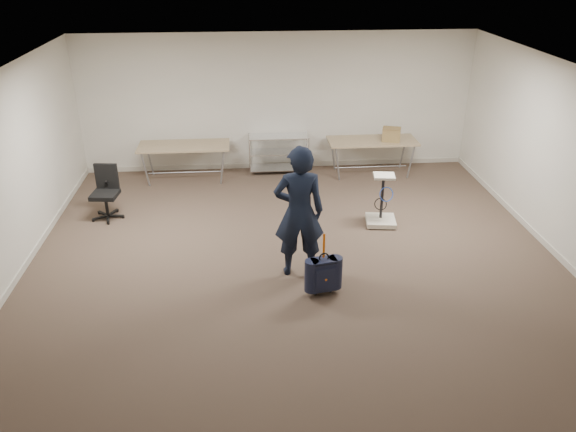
{
  "coord_description": "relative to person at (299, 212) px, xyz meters",
  "views": [
    {
      "loc": [
        -0.71,
        -6.8,
        4.32
      ],
      "look_at": [
        -0.13,
        0.3,
        0.86
      ],
      "focal_mm": 35.0,
      "sensor_mm": 36.0,
      "label": 1
    }
  ],
  "objects": [
    {
      "name": "ground",
      "position": [
        -0.02,
        -0.18,
        -0.97
      ],
      "size": [
        9.0,
        9.0,
        0.0
      ],
      "primitive_type": "plane",
      "color": "#402F27",
      "rests_on": "ground"
    },
    {
      "name": "room_shell",
      "position": [
        -0.02,
        1.2,
        -0.92
      ],
      "size": [
        8.0,
        9.0,
        9.0
      ],
      "color": "white",
      "rests_on": "ground"
    },
    {
      "name": "folding_table_left",
      "position": [
        -1.92,
        3.77,
        -0.29
      ],
      "size": [
        1.8,
        0.75,
        0.73
      ],
      "color": "#977D5C",
      "rests_on": "ground"
    },
    {
      "name": "folding_table_right",
      "position": [
        1.88,
        3.77,
        -0.29
      ],
      "size": [
        1.8,
        0.75,
        0.73
      ],
      "color": "#977D5C",
      "rests_on": "ground"
    },
    {
      "name": "wire_shelf",
      "position": [
        -0.02,
        4.02,
        -0.53
      ],
      "size": [
        1.22,
        0.47,
        0.8
      ],
      "color": "silver",
      "rests_on": "ground"
    },
    {
      "name": "person",
      "position": [
        0.0,
        0.0,
        0.0
      ],
      "size": [
        0.71,
        0.47,
        1.94
      ],
      "primitive_type": "imported",
      "rotation": [
        0.0,
        0.0,
        3.14
      ],
      "color": "black",
      "rests_on": "ground"
    },
    {
      "name": "suitcase",
      "position": [
        0.28,
        -0.59,
        -0.66
      ],
      "size": [
        0.37,
        0.25,
        0.92
      ],
      "color": "black",
      "rests_on": "ground"
    },
    {
      "name": "office_chair",
      "position": [
        -3.14,
        2.11,
        -0.69
      ],
      "size": [
        0.56,
        0.56,
        0.93
      ],
      "color": "black",
      "rests_on": "ground"
    },
    {
      "name": "equipment_cart",
      "position": [
        1.56,
        1.45,
        -0.73
      ],
      "size": [
        0.55,
        0.55,
        0.9
      ],
      "color": "beige",
      "rests_on": "ground"
    },
    {
      "name": "cardboard_box",
      "position": [
        2.24,
        3.69,
        -0.11
      ],
      "size": [
        0.42,
        0.36,
        0.27
      ],
      "primitive_type": "cube",
      "rotation": [
        0.0,
        0.0,
        -0.3
      ],
      "color": "#946045",
      "rests_on": "folding_table_right"
    }
  ]
}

